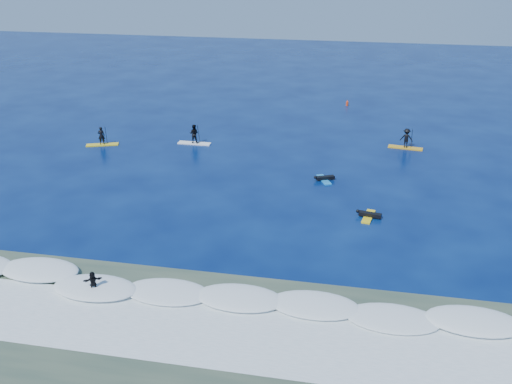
% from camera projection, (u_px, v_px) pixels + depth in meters
% --- Properties ---
extents(ground, '(160.00, 160.00, 0.00)m').
position_uv_depth(ground, '(257.00, 218.00, 39.70)').
color(ground, '#031242').
rests_on(ground, ground).
extents(shallow_water, '(90.00, 13.00, 0.01)m').
position_uv_depth(shallow_water, '(201.00, 346.00, 27.11)').
color(shallow_water, '#314336').
rests_on(shallow_water, ground).
extents(breaking_wave, '(40.00, 6.00, 0.30)m').
position_uv_depth(breaking_wave, '(221.00, 299.00, 30.71)').
color(breaking_wave, white).
rests_on(breaking_wave, ground).
extents(whitewater, '(34.00, 5.00, 0.02)m').
position_uv_depth(whitewater, '(206.00, 333.00, 28.02)').
color(whitewater, silver).
rests_on(whitewater, ground).
extents(sup_paddler_left, '(3.05, 1.72, 2.09)m').
position_uv_depth(sup_paddler_left, '(102.00, 139.00, 53.80)').
color(sup_paddler_left, yellow).
rests_on(sup_paddler_left, ground).
extents(sup_paddler_center, '(3.15, 0.81, 2.20)m').
position_uv_depth(sup_paddler_center, '(194.00, 135.00, 54.12)').
color(sup_paddler_center, white).
rests_on(sup_paddler_center, ground).
extents(sup_paddler_right, '(3.23, 1.22, 2.21)m').
position_uv_depth(sup_paddler_right, '(406.00, 139.00, 52.90)').
color(sup_paddler_right, gold).
rests_on(sup_paddler_right, ground).
extents(prone_paddler_near, '(1.80, 2.32, 0.47)m').
position_uv_depth(prone_paddler_near, '(369.00, 215.00, 39.79)').
color(prone_paddler_near, yellow).
rests_on(prone_paddler_near, ground).
extents(prone_paddler_far, '(1.67, 2.23, 0.46)m').
position_uv_depth(prone_paddler_far, '(324.00, 179.00, 45.99)').
color(prone_paddler_far, '#1B7DCD').
rests_on(prone_paddler_far, ground).
extents(wave_surfer, '(1.67, 1.25, 1.21)m').
position_uv_depth(wave_surfer, '(93.00, 283.00, 30.86)').
color(wave_surfer, silver).
rests_on(wave_surfer, breaking_wave).
extents(marker_buoy, '(0.30, 0.30, 0.71)m').
position_uv_depth(marker_buoy, '(347.00, 103.00, 67.08)').
color(marker_buoy, red).
rests_on(marker_buoy, ground).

